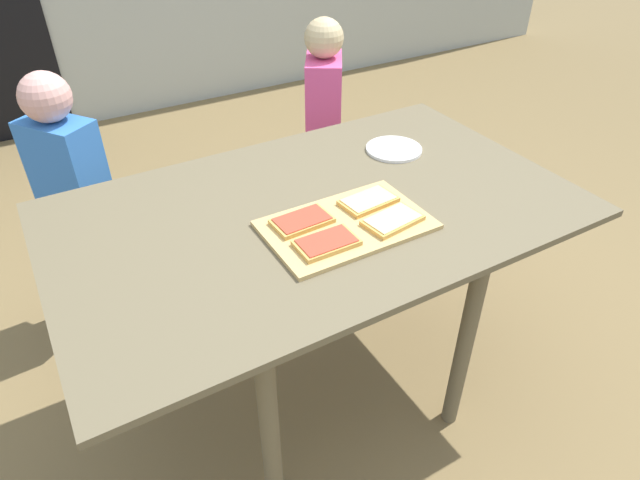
{
  "coord_description": "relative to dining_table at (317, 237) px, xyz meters",
  "views": [
    {
      "loc": [
        -0.63,
        -1.1,
        1.58
      ],
      "look_at": [
        0.01,
        0.0,
        0.65
      ],
      "focal_mm": 30.91,
      "sensor_mm": 36.0,
      "label": 1
    }
  ],
  "objects": [
    {
      "name": "pizza_slice_far_right",
      "position": [
        0.12,
        -0.07,
        0.12
      ],
      "size": [
        0.16,
        0.1,
        0.02
      ],
      "color": "gold",
      "rests_on": "cutting_board"
    },
    {
      "name": "child_left",
      "position": [
        -0.54,
        0.77,
        -0.09
      ],
      "size": [
        0.25,
        0.28,
        1.01
      ],
      "color": "#4A3145",
      "rests_on": "ground"
    },
    {
      "name": "plate_white_right",
      "position": [
        0.38,
        0.17,
        0.11
      ],
      "size": [
        0.18,
        0.18,
        0.01
      ],
      "primitive_type": "cylinder",
      "color": "white",
      "rests_on": "dining_table"
    },
    {
      "name": "pizza_slice_near_left",
      "position": [
        -0.08,
        -0.18,
        0.12
      ],
      "size": [
        0.15,
        0.09,
        0.02
      ],
      "color": "gold",
      "rests_on": "cutting_board"
    },
    {
      "name": "child_right",
      "position": [
        0.46,
        0.74,
        -0.08
      ],
      "size": [
        0.25,
        0.28,
        1.05
      ],
      "color": "#3C475A",
      "rests_on": "ground"
    },
    {
      "name": "dining_table",
      "position": [
        0.0,
        0.0,
        0.0
      ],
      "size": [
        1.42,
        0.86,
        0.77
      ],
      "color": "brown",
      "rests_on": "ground"
    },
    {
      "name": "cutting_board",
      "position": [
        0.02,
        -0.12,
        0.11
      ],
      "size": [
        0.42,
        0.27,
        0.01
      ],
      "primitive_type": "cube",
      "color": "tan",
      "rests_on": "dining_table"
    },
    {
      "name": "ground_plane",
      "position": [
        0.0,
        0.0,
        -0.67
      ],
      "size": [
        16.0,
        16.0,
        0.0
      ],
      "primitive_type": "plane",
      "color": "olive"
    },
    {
      "name": "pizza_slice_far_left",
      "position": [
        -0.08,
        -0.06,
        0.12
      ],
      "size": [
        0.16,
        0.1,
        0.02
      ],
      "color": "gold",
      "rests_on": "cutting_board"
    },
    {
      "name": "pizza_slice_near_right",
      "position": [
        0.12,
        -0.18,
        0.12
      ],
      "size": [
        0.16,
        0.11,
        0.02
      ],
      "color": "gold",
      "rests_on": "cutting_board"
    }
  ]
}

